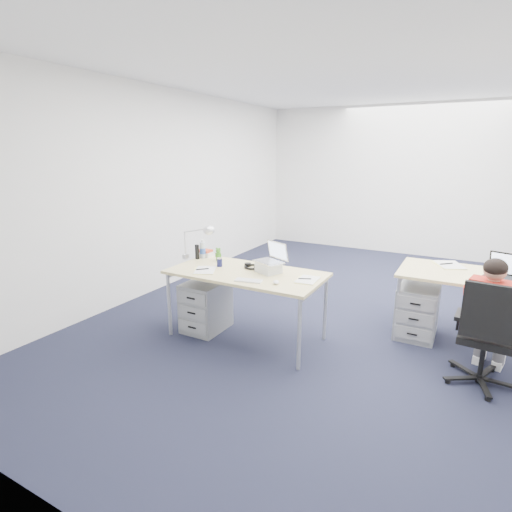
# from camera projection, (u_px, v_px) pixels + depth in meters

# --- Properties ---
(floor) EXTENTS (7.00, 7.00, 0.00)m
(floor) POSITION_uv_depth(u_px,v_px,m) (373.00, 319.00, 4.76)
(floor) COLOR black
(floor) RESTS_ON ground
(room) EXTENTS (6.02, 7.02, 2.80)m
(room) POSITION_uv_depth(u_px,v_px,m) (384.00, 172.00, 4.33)
(room) COLOR silver
(room) RESTS_ON ground
(desk_near) EXTENTS (1.60, 0.80, 0.73)m
(desk_near) POSITION_uv_depth(u_px,v_px,m) (246.00, 276.00, 4.13)
(desk_near) COLOR #DAC57D
(desk_near) RESTS_ON ground
(desk_far) EXTENTS (1.60, 0.80, 0.73)m
(desk_far) POSITION_uv_depth(u_px,v_px,m) (484.00, 280.00, 4.00)
(desk_far) COLOR #DAC57D
(desk_far) RESTS_ON ground
(office_chair) EXTENTS (0.64, 0.64, 0.95)m
(office_chair) POSITION_uv_depth(u_px,v_px,m) (483.00, 355.00, 3.36)
(office_chair) COLOR black
(office_chair) RESTS_ON ground
(seated_person) EXTENTS (0.40, 0.63, 1.10)m
(seated_person) POSITION_uv_depth(u_px,v_px,m) (490.00, 318.00, 3.41)
(seated_person) COLOR #AD2318
(seated_person) RESTS_ON ground
(drawer_pedestal_near) EXTENTS (0.40, 0.50, 0.55)m
(drawer_pedestal_near) POSITION_uv_depth(u_px,v_px,m) (206.00, 306.00, 4.43)
(drawer_pedestal_near) COLOR gray
(drawer_pedestal_near) RESTS_ON ground
(drawer_pedestal_far) EXTENTS (0.40, 0.50, 0.55)m
(drawer_pedestal_far) POSITION_uv_depth(u_px,v_px,m) (417.00, 311.00, 4.27)
(drawer_pedestal_far) COLOR gray
(drawer_pedestal_far) RESTS_ON ground
(silver_laptop) EXTENTS (0.36, 0.33, 0.31)m
(silver_laptop) POSITION_uv_depth(u_px,v_px,m) (269.00, 258.00, 4.06)
(silver_laptop) COLOR silver
(silver_laptop) RESTS_ON desk_near
(wireless_keyboard) EXTENTS (0.28, 0.16, 0.01)m
(wireless_keyboard) POSITION_uv_depth(u_px,v_px,m) (249.00, 280.00, 3.82)
(wireless_keyboard) COLOR white
(wireless_keyboard) RESTS_ON desk_near
(computer_mouse) EXTENTS (0.09, 0.11, 0.03)m
(computer_mouse) POSITION_uv_depth(u_px,v_px,m) (276.00, 282.00, 3.74)
(computer_mouse) COLOR white
(computer_mouse) RESTS_ON desk_near
(headphones) EXTENTS (0.28, 0.25, 0.04)m
(headphones) POSITION_uv_depth(u_px,v_px,m) (253.00, 266.00, 4.25)
(headphones) COLOR black
(headphones) RESTS_ON desk_near
(can_koozie) EXTENTS (0.07, 0.07, 0.10)m
(can_koozie) POSITION_uv_depth(u_px,v_px,m) (220.00, 262.00, 4.30)
(can_koozie) COLOR #151743
(can_koozie) RESTS_ON desk_near
(water_bottle) EXTENTS (0.08, 0.08, 0.22)m
(water_bottle) POSITION_uv_depth(u_px,v_px,m) (203.00, 249.00, 4.63)
(water_bottle) COLOR silver
(water_bottle) RESTS_ON desk_near
(bear_figurine) EXTENTS (0.09, 0.08, 0.15)m
(bear_figurine) POSITION_uv_depth(u_px,v_px,m) (218.00, 254.00, 4.53)
(bear_figurine) COLOR #2B7A20
(bear_figurine) RESTS_ON desk_near
(book_stack) EXTENTS (0.20, 0.16, 0.08)m
(book_stack) POSITION_uv_depth(u_px,v_px,m) (205.00, 253.00, 4.73)
(book_stack) COLOR silver
(book_stack) RESTS_ON desk_near
(cordless_phone) EXTENTS (0.05, 0.04, 0.17)m
(cordless_phone) POSITION_uv_depth(u_px,v_px,m) (197.00, 252.00, 4.59)
(cordless_phone) COLOR black
(cordless_phone) RESTS_ON desk_near
(papers_left) EXTENTS (0.32, 0.35, 0.01)m
(papers_left) POSITION_uv_depth(u_px,v_px,m) (204.00, 270.00, 4.15)
(papers_left) COLOR #FFFB93
(papers_left) RESTS_ON desk_near
(papers_right) EXTENTS (0.21, 0.28, 0.01)m
(papers_right) POSITION_uv_depth(u_px,v_px,m) (306.00, 280.00, 3.84)
(papers_right) COLOR #FFFB93
(papers_right) RESTS_ON desk_near
(sunglasses) EXTENTS (0.11, 0.08, 0.02)m
(sunglasses) POSITION_uv_depth(u_px,v_px,m) (268.00, 272.00, 4.08)
(sunglasses) COLOR black
(sunglasses) RESTS_ON desk_near
(desk_lamp) EXTENTS (0.40, 0.20, 0.44)m
(desk_lamp) POSITION_uv_depth(u_px,v_px,m) (194.00, 241.00, 4.51)
(desk_lamp) COLOR silver
(desk_lamp) RESTS_ON desk_near
(dark_laptop) EXTENTS (0.44, 0.43, 0.26)m
(dark_laptop) POSITION_uv_depth(u_px,v_px,m) (506.00, 267.00, 3.83)
(dark_laptop) COLOR black
(dark_laptop) RESTS_ON desk_far
(far_papers) EXTENTS (0.36, 0.41, 0.01)m
(far_papers) POSITION_uv_depth(u_px,v_px,m) (448.00, 265.00, 4.34)
(far_papers) COLOR white
(far_papers) RESTS_ON desk_far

